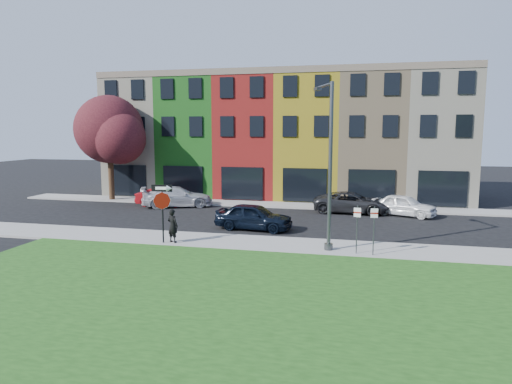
% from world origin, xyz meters
% --- Properties ---
extents(ground, '(120.00, 120.00, 0.00)m').
position_xyz_m(ground, '(0.00, 0.00, 0.00)').
color(ground, black).
rests_on(ground, ground).
extents(sidewalk_near, '(40.00, 3.00, 0.12)m').
position_xyz_m(sidewalk_near, '(2.00, 3.00, 0.06)').
color(sidewalk_near, gray).
rests_on(sidewalk_near, ground).
extents(sidewalk_far, '(40.00, 2.40, 0.12)m').
position_xyz_m(sidewalk_far, '(-3.00, 15.00, 0.06)').
color(sidewalk_far, gray).
rests_on(sidewalk_far, ground).
extents(grass_park, '(40.00, 16.00, 0.10)m').
position_xyz_m(grass_park, '(8.00, -6.00, 0.05)').
color(grass_park, '#1A4112').
rests_on(grass_park, ground).
extents(rowhouse_block, '(30.00, 10.12, 10.00)m').
position_xyz_m(rowhouse_block, '(-2.50, 21.18, 4.99)').
color(rowhouse_block, beige).
rests_on(rowhouse_block, ground).
extents(stop_sign, '(1.05, 0.14, 2.92)m').
position_xyz_m(stop_sign, '(-5.38, 1.91, 2.21)').
color(stop_sign, black).
rests_on(stop_sign, sidewalk_near).
extents(man, '(0.88, 0.81, 1.69)m').
position_xyz_m(man, '(-4.92, 2.08, 0.96)').
color(man, black).
rests_on(man, sidewalk_near).
extents(sedan_near, '(2.80, 4.87, 1.52)m').
position_xyz_m(sedan_near, '(-1.76, 6.41, 0.76)').
color(sedan_near, black).
rests_on(sedan_near, ground).
extents(parked_car_red, '(1.66, 4.19, 1.36)m').
position_xyz_m(parked_car_red, '(-10.31, 12.96, 0.68)').
color(parked_car_red, maroon).
rests_on(parked_car_red, ground).
extents(parked_car_silver, '(5.93, 6.78, 1.52)m').
position_xyz_m(parked_car_silver, '(-9.18, 12.84, 0.76)').
color(parked_car_silver, '#B0B0B5').
rests_on(parked_car_silver, ground).
extents(parked_car_dark, '(2.97, 5.47, 1.45)m').
position_xyz_m(parked_car_dark, '(3.64, 13.15, 0.72)').
color(parked_car_dark, black).
rests_on(parked_car_dark, ground).
extents(parked_car_white, '(4.70, 5.42, 1.44)m').
position_xyz_m(parked_car_white, '(7.09, 12.82, 0.72)').
color(parked_car_white, white).
rests_on(parked_car_white, ground).
extents(street_lamp, '(1.23, 2.44, 7.76)m').
position_xyz_m(street_lamp, '(2.71, 2.56, 4.04)').
color(street_lamp, '#414345').
rests_on(street_lamp, sidewalk_near).
extents(parking_sign_a, '(0.32, 0.10, 2.23)m').
position_xyz_m(parking_sign_a, '(4.81, 1.89, 1.51)').
color(parking_sign_a, '#414345').
rests_on(parking_sign_a, sidewalk_near).
extents(parking_sign_b, '(0.32, 0.11, 2.21)m').
position_xyz_m(parking_sign_b, '(4.07, 1.99, 1.50)').
color(parking_sign_b, '#414345').
rests_on(parking_sign_b, sidewalk_near).
extents(tree_purple, '(6.49, 5.68, 8.35)m').
position_xyz_m(tree_purple, '(-15.40, 14.47, 5.62)').
color(tree_purple, black).
rests_on(tree_purple, sidewalk_far).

